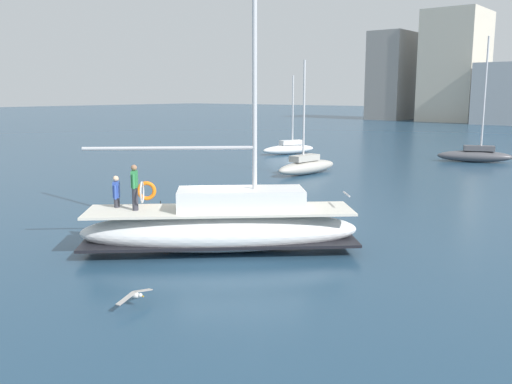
# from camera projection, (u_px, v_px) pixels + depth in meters

# --- Properties ---
(ground_plane) EXTENTS (400.00, 400.00, 0.00)m
(ground_plane) POSITION_uv_depth(u_px,v_px,m) (222.00, 238.00, 21.02)
(ground_plane) COLOR navy
(main_sailboat) EXTENTS (8.71, 8.24, 12.07)m
(main_sailboat) POSITION_uv_depth(u_px,v_px,m) (222.00, 225.00, 19.22)
(main_sailboat) COLOR white
(main_sailboat) RESTS_ON ground
(moored_sloop_near) EXTENTS (5.76, 3.45, 9.73)m
(moored_sloop_near) POSITION_uv_depth(u_px,v_px,m) (475.00, 154.00, 44.04)
(moored_sloop_near) COLOR #4C4C51
(moored_sloop_near) RESTS_ON ground
(moored_catamaran) EXTENTS (1.88, 5.78, 7.55)m
(moored_catamaran) POSITION_uv_depth(u_px,v_px,m) (307.00, 165.00, 37.57)
(moored_catamaran) COLOR #B7B2A8
(moored_catamaran) RESTS_ON ground
(moored_cutter_left) EXTENTS (3.17, 5.30, 6.97)m
(moored_cutter_left) POSITION_uv_depth(u_px,v_px,m) (289.00, 148.00, 49.78)
(moored_cutter_left) COLOR white
(moored_cutter_left) RESTS_ON ground
(seagull) EXTENTS (0.48, 1.29, 0.18)m
(seagull) POSITION_uv_depth(u_px,v_px,m) (135.00, 295.00, 14.21)
(seagull) COLOR silver
(seagull) RESTS_ON ground
(mooring_buoy) EXTENTS (0.52, 0.52, 0.86)m
(mooring_buoy) POSITION_uv_depth(u_px,v_px,m) (161.00, 214.00, 24.47)
(mooring_buoy) COLOR #EA4C19
(mooring_buoy) RESTS_ON ground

